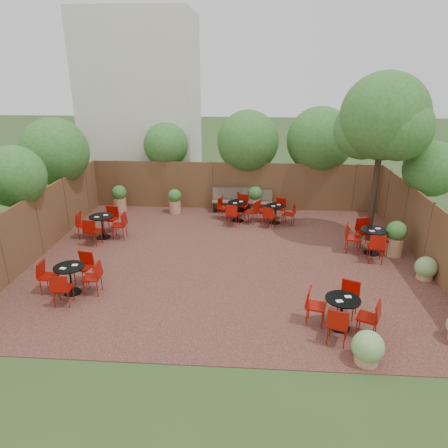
{
  "coord_description": "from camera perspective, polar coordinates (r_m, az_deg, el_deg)",
  "views": [
    {
      "loc": [
        0.73,
        -11.7,
        5.67
      ],
      "look_at": [
        -0.14,
        0.5,
        1.0
      ],
      "focal_mm": 32.98,
      "sensor_mm": 36.0,
      "label": 1
    }
  ],
  "objects": [
    {
      "name": "fence_back",
      "position": [
        17.36,
        1.51,
        5.28
      ],
      "size": [
        12.0,
        0.08,
        2.0
      ],
      "primitive_type": "cube",
      "color": "brown",
      "rests_on": "ground"
    },
    {
      "name": "fence_left",
      "position": [
        14.28,
        -24.32,
        -0.12
      ],
      "size": [
        0.08,
        10.0,
        2.0
      ],
      "primitive_type": "cube",
      "color": "brown",
      "rests_on": "ground"
    },
    {
      "name": "park_bench_left",
      "position": [
        17.14,
        1.04,
        3.43
      ],
      "size": [
        1.62,
        0.63,
        0.98
      ],
      "rotation": [
        0.0,
        0.0,
        0.08
      ],
      "color": "brown",
      "rests_on": "courtyard_paving"
    },
    {
      "name": "overhang_foliage",
      "position": [
        15.73,
        -3.06,
        10.04
      ],
      "size": [
        15.36,
        10.69,
        2.76
      ],
      "color": "#2D6721",
      "rests_on": "ground"
    },
    {
      "name": "bistro_tables",
      "position": [
        13.19,
        1.04,
        -2.28
      ],
      "size": [
        10.83,
        8.57,
        0.96
      ],
      "color": "black",
      "rests_on": "courtyard_paving"
    },
    {
      "name": "courtyard_tree",
      "position": [
        14.28,
        21.22,
        13.05
      ],
      "size": [
        2.87,
        2.79,
        5.59
      ],
      "rotation": [
        0.0,
        0.0,
        0.41
      ],
      "color": "black",
      "rests_on": "courtyard_paving"
    },
    {
      "name": "neighbour_building",
      "position": [
        20.45,
        -11.19,
        15.83
      ],
      "size": [
        5.0,
        4.0,
        8.0
      ],
      "primitive_type": "cube",
      "color": "silver",
      "rests_on": "ground"
    },
    {
      "name": "ground",
      "position": [
        13.02,
        0.45,
        -4.91
      ],
      "size": [
        80.0,
        80.0,
        0.0
      ],
      "primitive_type": "plane",
      "color": "#354F23",
      "rests_on": "ground"
    },
    {
      "name": "park_bench_right",
      "position": [
        17.13,
        4.2,
        3.24
      ],
      "size": [
        1.51,
        0.59,
        0.92
      ],
      "rotation": [
        0.0,
        0.0,
        -0.08
      ],
      "color": "brown",
      "rests_on": "courtyard_paving"
    },
    {
      "name": "courtyard_paving",
      "position": [
        13.02,
        0.45,
        -4.87
      ],
      "size": [
        12.0,
        10.0,
        0.02
      ],
      "primitive_type": "cube",
      "color": "#331C14",
      "rests_on": "ground"
    },
    {
      "name": "planters",
      "position": [
        15.84,
        1.41,
        2.25
      ],
      "size": [
        10.68,
        4.63,
        1.15
      ],
      "color": "#AF7C57",
      "rests_on": "courtyard_paving"
    },
    {
      "name": "low_shrubs",
      "position": [
        10.74,
        25.33,
        -11.04
      ],
      "size": [
        3.19,
        4.39,
        0.71
      ],
      "color": "#AF7C57",
      "rests_on": "courtyard_paving"
    },
    {
      "name": "fence_right",
      "position": [
        13.66,
        26.48,
        -1.4
      ],
      "size": [
        0.08,
        10.0,
        2.0
      ],
      "primitive_type": "cube",
      "color": "brown",
      "rests_on": "ground"
    }
  ]
}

